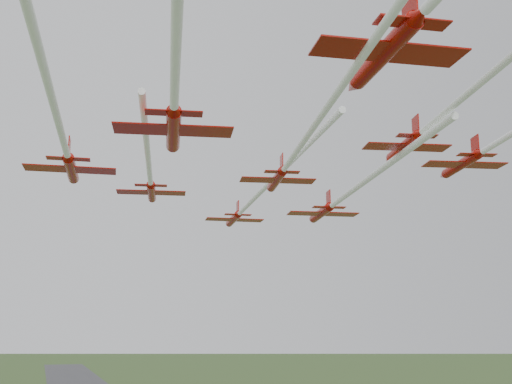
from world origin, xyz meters
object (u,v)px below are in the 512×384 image
object	(u,v)px
jet_lead	(251,202)
jet_row2_left	(150,177)
jet_row3_mid	(294,155)
jet_row4_right	(507,60)
jet_row2_right	(340,199)
jet_row4_left	(176,58)
jet_row3_left	(65,146)

from	to	relation	value
jet_lead	jet_row2_left	xyz separation A→B (m)	(-15.16, -6.94, 0.72)
jet_row2_left	jet_row3_mid	xyz separation A→B (m)	(10.92, -19.93, -1.57)
jet_row2_left	jet_row4_right	size ratio (longest dim) A/B	0.65
jet_row2_right	jet_row4_left	size ratio (longest dim) A/B	0.78
jet_row2_right	jet_row3_left	distance (m)	35.21
jet_row3_mid	jet_row4_right	distance (m)	25.74
jet_row2_left	jet_lead	bearing A→B (deg)	34.93
jet_row2_left	jet_row3_mid	distance (m)	22.78
jet_lead	jet_row3_left	bearing A→B (deg)	-128.74
jet_row3_mid	jet_row3_left	bearing A→B (deg)	-173.34
jet_lead	jet_row4_right	distance (m)	52.22
jet_lead	jet_row4_left	size ratio (longest dim) A/B	0.97
jet_row4_right	jet_row4_left	bearing A→B (deg)	176.16
jet_row4_left	jet_row4_right	world-z (taller)	jet_row4_left
jet_row3_left	jet_row3_mid	world-z (taller)	jet_row3_mid
jet_row2_left	jet_row2_right	bearing A→B (deg)	-4.97
jet_row3_mid	jet_row4_left	bearing A→B (deg)	-117.57
jet_row3_mid	jet_row4_right	bearing A→B (deg)	-69.13
jet_lead	jet_row2_left	bearing A→B (deg)	-148.74
jet_lead	jet_row2_left	size ratio (longest dim) A/B	1.37
jet_row4_right	jet_lead	bearing A→B (deg)	102.22
jet_row2_right	jet_row3_mid	xyz separation A→B (m)	(-11.60, -13.77, 0.91)
jet_row3_mid	jet_row2_left	bearing A→B (deg)	129.56
jet_row3_left	jet_row3_mid	bearing A→B (deg)	1.91
jet_row2_left	jet_row2_right	xyz separation A→B (m)	(22.52, -6.16, -2.47)
jet_row4_left	jet_lead	bearing A→B (deg)	77.43
jet_row2_left	jet_row3_mid	world-z (taller)	jet_row2_left
jet_row2_left	jet_row4_left	world-z (taller)	jet_row2_left
jet_lead	jet_row3_left	xyz separation A→B (m)	(-25.67, -25.30, -1.39)
jet_row2_left	jet_row4_right	distance (m)	47.85
jet_row3_left	jet_row3_mid	distance (m)	21.49
jet_lead	jet_row4_right	xyz separation A→B (m)	(0.24, -52.21, -0.95)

